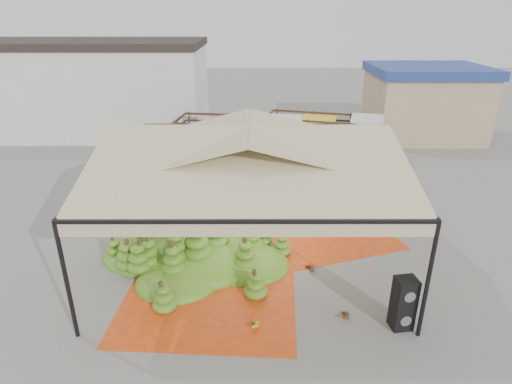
{
  "coord_description": "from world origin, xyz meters",
  "views": [
    {
      "loc": [
        0.18,
        -11.89,
        7.07
      ],
      "look_at": [
        0.2,
        1.5,
        1.3
      ],
      "focal_mm": 30.0,
      "sensor_mm": 36.0,
      "label": 1
    }
  ],
  "objects_px": {
    "speaker_stack": "(403,303)",
    "vendor": "(224,171)",
    "truck_left": "(245,133)",
    "truck_right": "(328,130)",
    "banana_heap": "(197,243)"
  },
  "relations": [
    {
      "from": "speaker_stack",
      "to": "truck_left",
      "type": "height_order",
      "value": "truck_left"
    },
    {
      "from": "speaker_stack",
      "to": "vendor",
      "type": "xyz_separation_m",
      "value": [
        -4.84,
        8.77,
        0.07
      ]
    },
    {
      "from": "speaker_stack",
      "to": "truck_right",
      "type": "distance_m",
      "value": 13.52
    },
    {
      "from": "truck_left",
      "to": "truck_right",
      "type": "xyz_separation_m",
      "value": [
        4.33,
        0.86,
        -0.06
      ]
    },
    {
      "from": "vendor",
      "to": "banana_heap",
      "type": "bearing_deg",
      "value": 95.2
    },
    {
      "from": "truck_right",
      "to": "speaker_stack",
      "type": "bearing_deg",
      "value": -76.18
    },
    {
      "from": "truck_left",
      "to": "truck_right",
      "type": "distance_m",
      "value": 4.42
    },
    {
      "from": "speaker_stack",
      "to": "truck_right",
      "type": "bearing_deg",
      "value": 79.41
    },
    {
      "from": "vendor",
      "to": "speaker_stack",
      "type": "bearing_deg",
      "value": 127.92
    },
    {
      "from": "vendor",
      "to": "truck_right",
      "type": "bearing_deg",
      "value": -128.35
    },
    {
      "from": "banana_heap",
      "to": "truck_right",
      "type": "distance_m",
      "value": 11.98
    },
    {
      "from": "vendor",
      "to": "truck_left",
      "type": "height_order",
      "value": "truck_left"
    },
    {
      "from": "vendor",
      "to": "truck_left",
      "type": "distance_m",
      "value": 4.0
    },
    {
      "from": "vendor",
      "to": "truck_left",
      "type": "xyz_separation_m",
      "value": [
        0.82,
        3.88,
        0.55
      ]
    },
    {
      "from": "truck_left",
      "to": "speaker_stack",
      "type": "bearing_deg",
      "value": -64.95
    }
  ]
}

